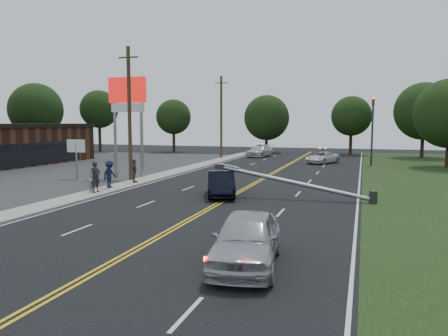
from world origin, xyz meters
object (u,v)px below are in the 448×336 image
(utility_pole_mid, at_px, (129,114))
(bystander_a, at_px, (96,177))
(bystander_c, at_px, (110,174))
(fallen_streetlight, at_px, (302,184))
(emergency_a, at_px, (322,158))
(waiting_sedan, at_px, (247,239))
(small_sign, at_px, (76,149))
(traffic_signal, at_px, (372,125))
(bystander_d, at_px, (134,171))
(utility_pole_far, at_px, (221,117))
(bystander_b, at_px, (94,179))
(emergency_b, at_px, (260,151))
(pylon_sign, at_px, (128,103))
(crashed_sedan, at_px, (221,184))

(utility_pole_mid, height_order, bystander_a, utility_pole_mid)
(utility_pole_mid, relative_size, bystander_c, 5.50)
(fallen_streetlight, distance_m, emergency_a, 23.19)
(utility_pole_mid, distance_m, waiting_sedan, 21.38)
(small_sign, distance_m, bystander_c, 7.02)
(traffic_signal, xyz_separation_m, bystander_d, (-16.51, -19.25, -3.24))
(utility_pole_far, distance_m, bystander_b, 27.76)
(bystander_b, relative_size, bystander_c, 0.85)
(bystander_a, bearing_deg, emergency_b, 3.29)
(pylon_sign, bearing_deg, bystander_c, -71.20)
(fallen_streetlight, distance_m, bystander_b, 13.01)
(waiting_sedan, xyz_separation_m, emergency_a, (-0.83, 35.34, -0.21))
(pylon_sign, xyz_separation_m, traffic_signal, (18.80, 16.00, -1.79))
(emergency_b, xyz_separation_m, bystander_a, (-2.97, -32.06, 0.33))
(traffic_signal, bearing_deg, utility_pole_far, 167.11)
(waiting_sedan, bearing_deg, pylon_sign, 121.49)
(utility_pole_mid, height_order, utility_pole_far, same)
(emergency_a, xyz_separation_m, bystander_d, (-11.49, -20.42, 0.34))
(bystander_a, bearing_deg, utility_pole_mid, 17.76)
(bystander_a, relative_size, bystander_c, 1.06)
(emergency_a, relative_size, emergency_b, 0.87)
(small_sign, distance_m, emergency_a, 25.87)
(emergency_a, height_order, bystander_c, bystander_c)
(small_sign, xyz_separation_m, emergency_b, (8.73, 26.12, -1.58))
(traffic_signal, relative_size, waiting_sedan, 1.44)
(traffic_signal, height_order, utility_pole_far, utility_pole_far)
(waiting_sedan, xyz_separation_m, bystander_d, (-12.32, 14.92, 0.13))
(pylon_sign, distance_m, bystander_d, 6.42)
(waiting_sedan, relative_size, bystander_a, 2.54)
(traffic_signal, xyz_separation_m, bystander_a, (-16.54, -23.94, -3.12))
(pylon_sign, xyz_separation_m, fallen_streetlight, (14.69, -6.00, -5.08))
(fallen_streetlight, xyz_separation_m, crashed_sedan, (-4.81, -0.22, -0.18))
(small_sign, relative_size, traffic_signal, 0.44)
(small_sign, height_order, emergency_b, small_sign)
(emergency_b, bearing_deg, pylon_sign, -91.87)
(bystander_a, bearing_deg, traffic_signal, -26.06)
(pylon_sign, bearing_deg, bystander_a, -74.12)
(emergency_a, height_order, bystander_a, bystander_a)
(small_sign, height_order, utility_pole_mid, utility_pole_mid)
(fallen_streetlight, bearing_deg, bystander_b, -173.65)
(traffic_signal, xyz_separation_m, emergency_b, (-13.57, 8.12, -3.45))
(utility_pole_far, bearing_deg, bystander_b, -89.04)
(emergency_b, bearing_deg, crashed_sedan, -70.93)
(pylon_sign, bearing_deg, utility_pole_mid, -56.98)
(small_sign, height_order, bystander_d, small_sign)
(waiting_sedan, height_order, bystander_b, bystander_b)
(traffic_signal, bearing_deg, bystander_d, -130.62)
(bystander_c, bearing_deg, utility_pole_far, 8.56)
(traffic_signal, distance_m, bystander_b, 29.16)
(small_sign, relative_size, bystander_a, 1.61)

